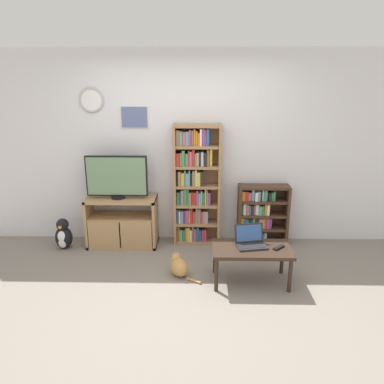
{
  "coord_description": "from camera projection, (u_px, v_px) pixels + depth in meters",
  "views": [
    {
      "loc": [
        0.21,
        -3.38,
        2.23
      ],
      "look_at": [
        0.12,
        0.89,
        0.92
      ],
      "focal_mm": 35.0,
      "sensor_mm": 36.0,
      "label": 1
    }
  ],
  "objects": [
    {
      "name": "bookshelf_tall",
      "position": [
        195.0,
        186.0,
        5.07
      ],
      "size": [
        0.63,
        0.25,
        1.65
      ],
      "color": "#9E754C",
      "rests_on": "ground_plane"
    },
    {
      "name": "bookshelf_short",
      "position": [
        260.0,
        214.0,
        5.18
      ],
      "size": [
        0.69,
        0.24,
        0.83
      ],
      "color": "#472D1E",
      "rests_on": "ground_plane"
    },
    {
      "name": "tv_stand",
      "position": [
        122.0,
        222.0,
        5.11
      ],
      "size": [
        0.94,
        0.42,
        0.68
      ],
      "color": "tan",
      "rests_on": "ground_plane"
    },
    {
      "name": "remote_near_laptop",
      "position": [
        279.0,
        248.0,
        4.12
      ],
      "size": [
        0.15,
        0.14,
        0.02
      ],
      "rotation": [
        0.0,
        0.0,
        5.45
      ],
      "color": "black",
      "rests_on": "coffee_table"
    },
    {
      "name": "coffee_table",
      "position": [
        251.0,
        252.0,
        4.16
      ],
      "size": [
        0.88,
        0.49,
        0.42
      ],
      "color": "#332319",
      "rests_on": "ground_plane"
    },
    {
      "name": "television",
      "position": [
        117.0,
        177.0,
        4.92
      ],
      "size": [
        0.81,
        0.18,
        0.58
      ],
      "color": "black",
      "rests_on": "tv_stand"
    },
    {
      "name": "penguin_figurine",
      "position": [
        63.0,
        235.0,
        5.04
      ],
      "size": [
        0.23,
        0.21,
        0.43
      ],
      "color": "black",
      "rests_on": "ground_plane"
    },
    {
      "name": "cat",
      "position": [
        179.0,
        266.0,
        4.37
      ],
      "size": [
        0.41,
        0.36,
        0.27
      ],
      "rotation": [
        0.0,
        0.0,
        0.64
      ],
      "color": "#B78447",
      "rests_on": "ground_plane"
    },
    {
      "name": "wall_back",
      "position": [
        184.0,
        149.0,
        5.08
      ],
      "size": [
        6.38,
        0.09,
        2.6
      ],
      "color": "silver",
      "rests_on": "ground_plane"
    },
    {
      "name": "ground_plane",
      "position": [
        179.0,
        302.0,
        3.89
      ],
      "size": [
        18.0,
        18.0,
        0.0
      ],
      "primitive_type": "plane",
      "color": "gray"
    },
    {
      "name": "laptop",
      "position": [
        250.0,
        241.0,
        4.19
      ],
      "size": [
        0.37,
        0.3,
        0.23
      ],
      "rotation": [
        0.0,
        0.0,
        0.19
      ],
      "color": "#232326",
      "rests_on": "coffee_table"
    }
  ]
}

